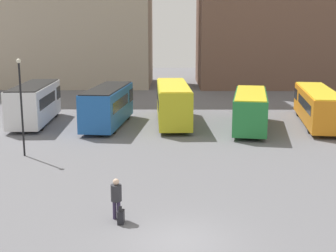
% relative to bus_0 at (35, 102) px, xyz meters
% --- Properties ---
extents(ground_plane, '(160.00, 160.00, 0.00)m').
position_rel_bus_0_xyz_m(ground_plane, '(11.79, -22.29, -1.77)').
color(ground_plane, slate).
extents(bus_0, '(3.00, 9.29, 3.28)m').
position_rel_bus_0_xyz_m(bus_0, '(0.00, 0.00, 0.00)').
color(bus_0, silver).
rests_on(bus_0, ground_plane).
extents(bus_1, '(3.33, 9.38, 3.18)m').
position_rel_bus_0_xyz_m(bus_1, '(6.28, -0.97, -0.05)').
color(bus_1, '#1E56A3').
rests_on(bus_1, ground_plane).
extents(bus_2, '(3.00, 10.38, 3.32)m').
position_rel_bus_0_xyz_m(bus_2, '(11.56, 0.14, 0.03)').
color(bus_2, gold).
rests_on(bus_2, ground_plane).
extents(bus_3, '(3.99, 9.69, 2.93)m').
position_rel_bus_0_xyz_m(bus_3, '(17.69, -1.99, -0.18)').
color(bus_3, '#237A38').
rests_on(bus_3, ground_plane).
extents(bus_4, '(4.12, 11.97, 2.89)m').
position_rel_bus_0_xyz_m(bus_4, '(23.58, -0.08, -0.18)').
color(bus_4, orange).
rests_on(bus_4, ground_plane).
extents(traveler, '(0.48, 0.48, 1.76)m').
position_rel_bus_0_xyz_m(traveler, '(9.19, -20.20, -0.73)').
color(traveler, '#382D4C').
rests_on(traveler, ground_plane).
extents(suitcase, '(0.28, 0.42, 0.80)m').
position_rel_bus_0_xyz_m(suitcase, '(9.42, -20.67, -1.49)').
color(suitcase, black).
rests_on(suitcase, ground_plane).
extents(lamp_post_0, '(0.28, 0.28, 6.05)m').
position_rel_bus_0_xyz_m(lamp_post_0, '(2.24, -10.31, 1.76)').
color(lamp_post_0, black).
rests_on(lamp_post_0, ground_plane).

